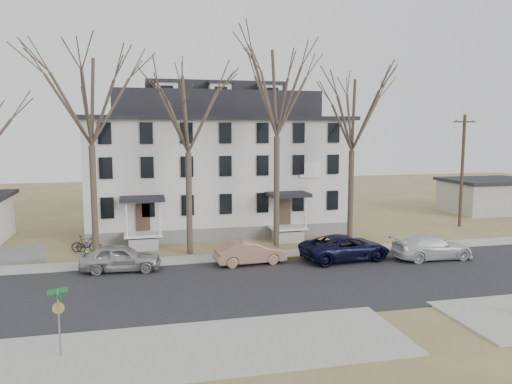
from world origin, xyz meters
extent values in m
plane|color=olive|center=(0.00, 0.00, 0.00)|extent=(120.00, 120.00, 0.00)
cube|color=#27272A|center=(0.00, 2.00, 0.00)|extent=(120.00, 10.00, 0.04)
cube|color=#A09F97|center=(0.00, 8.00, 0.00)|extent=(120.00, 2.00, 0.08)
cube|color=#A09F97|center=(-8.00, -5.00, 0.00)|extent=(20.00, 5.00, 0.08)
cube|color=gold|center=(5.00, 7.10, 0.00)|extent=(14.00, 0.25, 0.06)
cube|color=slate|center=(-2.00, 18.00, 0.50)|extent=(20.00, 10.00, 1.00)
cube|color=silver|center=(-2.00, 18.00, 5.00)|extent=(20.00, 10.00, 8.00)
cube|color=black|center=(-2.00, 18.00, 9.10)|extent=(20.80, 10.80, 0.30)
cube|color=black|center=(-2.00, 18.00, 10.25)|extent=(16.00, 7.00, 2.00)
cube|color=black|center=(-2.00, 18.00, 11.65)|extent=(11.00, 4.50, 0.80)
cube|color=white|center=(-8.00, 12.04, 1.00)|extent=(2.60, 2.00, 0.16)
cube|color=white|center=(2.50, 12.04, 1.00)|extent=(2.60, 2.00, 0.16)
cube|color=white|center=(4.50, 12.92, 5.20)|extent=(1.60, 0.08, 1.20)
cube|color=#A09F97|center=(26.00, 20.00, 1.50)|extent=(8.00, 6.00, 3.00)
cube|color=black|center=(26.00, 20.00, 3.20)|extent=(8.50, 6.50, 0.30)
cylinder|color=#473B31|center=(-11.00, 9.80, 3.64)|extent=(0.40, 0.40, 7.28)
cylinder|color=#473B31|center=(-5.00, 9.80, 3.38)|extent=(0.40, 0.40, 6.76)
cylinder|color=#473B31|center=(1.00, 9.80, 3.90)|extent=(0.40, 0.40, 7.80)
cylinder|color=#473B31|center=(6.50, 9.80, 3.38)|extent=(0.40, 0.40, 6.76)
cylinder|color=#3D3023|center=(18.50, 14.00, 4.75)|extent=(0.28, 0.28, 9.50)
cube|color=#3D3023|center=(18.50, 14.00, 8.90)|extent=(2.00, 0.12, 0.12)
imported|color=#A5A5A5|center=(-9.36, 6.43, 0.79)|extent=(4.75, 2.22, 1.57)
imported|color=#A0745D|center=(-1.67, 6.22, 0.72)|extent=(4.50, 1.89, 1.44)
imported|color=black|center=(4.40, 5.75, 0.80)|extent=(5.98, 3.23, 1.59)
imported|color=silver|center=(9.90, 4.72, 0.75)|extent=(5.22, 2.18, 1.51)
imported|color=black|center=(-11.53, 11.45, 0.48)|extent=(1.94, 1.19, 0.96)
imported|color=black|center=(-11.82, 11.64, 0.55)|extent=(1.87, 0.62, 1.11)
cylinder|color=gray|center=(-11.15, -4.50, 1.27)|extent=(0.07, 0.07, 2.53)
cube|color=#0C5926|center=(-11.15, -4.50, 2.48)|extent=(0.73, 0.03, 0.18)
cube|color=#0C5926|center=(-11.15, -4.50, 2.28)|extent=(0.03, 0.73, 0.18)
camera|label=1|loc=(-8.18, -22.97, 8.23)|focal=35.00mm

